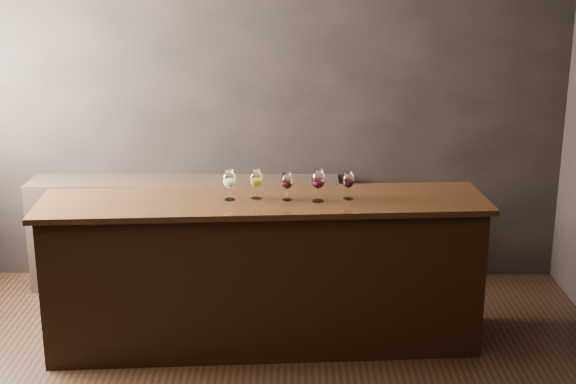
{
  "coord_description": "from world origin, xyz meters",
  "views": [
    {
      "loc": [
        0.35,
        -3.99,
        2.53
      ],
      "look_at": [
        0.32,
        0.99,
        1.08
      ],
      "focal_mm": 50.0,
      "sensor_mm": 36.0,
      "label": 1
    }
  ],
  "objects_px": {
    "glass_amber": "(256,180)",
    "back_bar_shelf": "(186,233)",
    "glass_white": "(229,180)",
    "glass_red_b": "(318,180)",
    "bar_counter": "(264,275)",
    "glass_red_c": "(348,181)",
    "glass_red_a": "(287,181)"
  },
  "relations": [
    {
      "from": "glass_red_a",
      "to": "glass_red_b",
      "type": "distance_m",
      "value": 0.2
    },
    {
      "from": "glass_white",
      "to": "glass_red_b",
      "type": "xyz_separation_m",
      "value": [
        0.57,
        -0.03,
        0.01
      ]
    },
    {
      "from": "glass_amber",
      "to": "back_bar_shelf",
      "type": "bearing_deg",
      "value": 121.07
    },
    {
      "from": "glass_amber",
      "to": "glass_red_c",
      "type": "distance_m",
      "value": 0.6
    },
    {
      "from": "glass_amber",
      "to": "glass_red_a",
      "type": "distance_m",
      "value": 0.2
    },
    {
      "from": "back_bar_shelf",
      "to": "glass_amber",
      "type": "bearing_deg",
      "value": -58.93
    },
    {
      "from": "back_bar_shelf",
      "to": "glass_red_a",
      "type": "xyz_separation_m",
      "value": [
        0.81,
        -1.05,
        0.72
      ]
    },
    {
      "from": "glass_red_b",
      "to": "glass_white",
      "type": "bearing_deg",
      "value": 177.06
    },
    {
      "from": "glass_amber",
      "to": "bar_counter",
      "type": "bearing_deg",
      "value": -23.33
    },
    {
      "from": "glass_red_a",
      "to": "glass_red_b",
      "type": "height_order",
      "value": "glass_red_b"
    },
    {
      "from": "glass_amber",
      "to": "glass_red_a",
      "type": "relative_size",
      "value": 1.03
    },
    {
      "from": "back_bar_shelf",
      "to": "glass_white",
      "type": "relative_size",
      "value": 12.26
    },
    {
      "from": "glass_white",
      "to": "glass_red_b",
      "type": "distance_m",
      "value": 0.57
    },
    {
      "from": "bar_counter",
      "to": "glass_red_a",
      "type": "relative_size",
      "value": 15.37
    },
    {
      "from": "bar_counter",
      "to": "glass_red_a",
      "type": "height_order",
      "value": "glass_red_a"
    },
    {
      "from": "glass_white",
      "to": "glass_red_a",
      "type": "bearing_deg",
      "value": -0.23
    },
    {
      "from": "glass_amber",
      "to": "glass_red_c",
      "type": "bearing_deg",
      "value": -0.25
    },
    {
      "from": "back_bar_shelf",
      "to": "glass_amber",
      "type": "height_order",
      "value": "glass_amber"
    },
    {
      "from": "bar_counter",
      "to": "glass_white",
      "type": "bearing_deg",
      "value": 177.9
    },
    {
      "from": "glass_red_a",
      "to": "glass_red_b",
      "type": "relative_size",
      "value": 0.87
    },
    {
      "from": "glass_red_a",
      "to": "glass_red_b",
      "type": "bearing_deg",
      "value": -7.93
    },
    {
      "from": "bar_counter",
      "to": "glass_white",
      "type": "distance_m",
      "value": 0.7
    },
    {
      "from": "glass_red_b",
      "to": "glass_red_c",
      "type": "xyz_separation_m",
      "value": [
        0.2,
        0.06,
        -0.02
      ]
    },
    {
      "from": "back_bar_shelf",
      "to": "glass_red_b",
      "type": "xyz_separation_m",
      "value": [
        1.01,
        -1.07,
        0.73
      ]
    },
    {
      "from": "back_bar_shelf",
      "to": "glass_red_c",
      "type": "height_order",
      "value": "glass_red_c"
    },
    {
      "from": "bar_counter",
      "to": "back_bar_shelf",
      "type": "relative_size",
      "value": 1.17
    },
    {
      "from": "glass_white",
      "to": "glass_amber",
      "type": "distance_m",
      "value": 0.17
    },
    {
      "from": "glass_white",
      "to": "glass_amber",
      "type": "height_order",
      "value": "glass_white"
    },
    {
      "from": "glass_amber",
      "to": "glass_red_b",
      "type": "height_order",
      "value": "glass_red_b"
    },
    {
      "from": "bar_counter",
      "to": "glass_amber",
      "type": "xyz_separation_m",
      "value": [
        -0.05,
        0.02,
        0.66
      ]
    },
    {
      "from": "glass_white",
      "to": "glass_red_c",
      "type": "xyz_separation_m",
      "value": [
        0.77,
        0.03,
        -0.01
      ]
    },
    {
      "from": "bar_counter",
      "to": "back_bar_shelf",
      "type": "bearing_deg",
      "value": 118.49
    }
  ]
}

